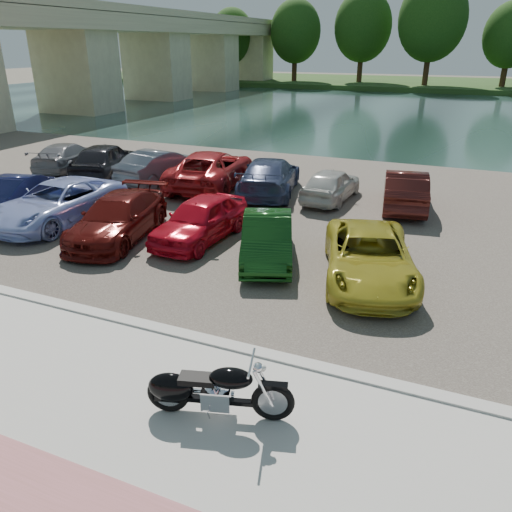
% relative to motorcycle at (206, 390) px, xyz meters
% --- Properties ---
extents(ground, '(200.00, 200.00, 0.00)m').
position_rel_motorcycle_xyz_m(ground, '(-0.31, -0.12, -0.56)').
color(ground, '#595447').
rests_on(ground, ground).
extents(promenade, '(60.00, 6.00, 0.10)m').
position_rel_motorcycle_xyz_m(promenade, '(-0.31, -1.12, -0.51)').
color(promenade, '#BBB8B0').
rests_on(promenade, ground).
extents(kerb, '(60.00, 0.30, 0.14)m').
position_rel_motorcycle_xyz_m(kerb, '(-0.31, 1.88, -0.49)').
color(kerb, '#BBB8B0').
rests_on(kerb, ground).
extents(parking_lot, '(60.00, 18.00, 0.04)m').
position_rel_motorcycle_xyz_m(parking_lot, '(-0.31, 10.88, -0.54)').
color(parking_lot, '#423C36').
rests_on(parking_lot, ground).
extents(river, '(120.00, 40.00, 0.00)m').
position_rel_motorcycle_xyz_m(river, '(-0.31, 39.88, -0.56)').
color(river, '#192D29').
rests_on(river, ground).
extents(far_bank, '(120.00, 24.00, 0.60)m').
position_rel_motorcycle_xyz_m(far_bank, '(-0.31, 71.88, -0.26)').
color(far_bank, '#204117').
rests_on(far_bank, ground).
extents(bridge, '(7.00, 56.00, 8.55)m').
position_rel_motorcycle_xyz_m(bridge, '(-28.31, 40.90, 4.96)').
color(bridge, tan).
rests_on(bridge, ground).
extents(far_trees, '(70.25, 10.68, 12.52)m').
position_rel_motorcycle_xyz_m(far_trees, '(4.05, 65.67, 6.93)').
color(far_trees, '#3B2515').
rests_on(far_trees, far_bank).
extents(motorcycle, '(2.28, 0.98, 1.05)m').
position_rel_motorcycle_xyz_m(motorcycle, '(0.00, 0.00, 0.00)').
color(motorcycle, black).
rests_on(motorcycle, promenade).
extents(car_1, '(2.07, 3.88, 1.22)m').
position_rel_motorcycle_xyz_m(car_1, '(-11.16, 6.51, 0.09)').
color(car_1, '#141840').
rests_on(car_1, parking_lot).
extents(car_2, '(2.42, 4.94, 1.35)m').
position_rel_motorcycle_xyz_m(car_2, '(-8.89, 6.38, 0.15)').
color(car_2, '#9FAEE7').
rests_on(car_2, parking_lot).
extents(car_3, '(2.61, 4.70, 1.29)m').
position_rel_motorcycle_xyz_m(car_3, '(-6.19, 5.95, 0.12)').
color(car_3, '#500E0B').
rests_on(car_3, parking_lot).
extents(car_4, '(1.74, 3.93, 1.32)m').
position_rel_motorcycle_xyz_m(car_4, '(-3.84, 6.78, 0.14)').
color(car_4, red).
rests_on(car_4, parking_lot).
extents(car_5, '(2.54, 3.95, 1.23)m').
position_rel_motorcycle_xyz_m(car_5, '(-1.48, 6.22, 0.09)').
color(car_5, '#103C11').
rests_on(car_5, parking_lot).
extents(car_6, '(3.26, 4.93, 1.26)m').
position_rel_motorcycle_xyz_m(car_6, '(1.32, 6.00, 0.11)').
color(car_6, gold).
rests_on(car_6, parking_lot).
extents(car_7, '(2.80, 4.61, 1.25)m').
position_rel_motorcycle_xyz_m(car_7, '(-13.98, 12.37, 0.10)').
color(car_7, gray).
rests_on(car_7, parking_lot).
extents(car_8, '(2.99, 4.77, 1.51)m').
position_rel_motorcycle_xyz_m(car_8, '(-11.47, 11.97, 0.24)').
color(car_8, black).
rests_on(car_8, parking_lot).
extents(car_9, '(2.11, 4.36, 1.38)m').
position_rel_motorcycle_xyz_m(car_9, '(-8.73, 12.17, 0.17)').
color(car_9, slate).
rests_on(car_9, parking_lot).
extents(car_10, '(3.24, 5.66, 1.49)m').
position_rel_motorcycle_xyz_m(car_10, '(-6.39, 12.29, 0.22)').
color(car_10, '#AA1C1F').
rests_on(car_10, parking_lot).
extents(car_11, '(3.01, 5.23, 1.43)m').
position_rel_motorcycle_xyz_m(car_11, '(-3.80, 12.22, 0.19)').
color(car_11, navy).
rests_on(car_11, parking_lot).
extents(car_12, '(1.67, 3.68, 1.23)m').
position_rel_motorcycle_xyz_m(car_12, '(-1.36, 12.34, 0.09)').
color(car_12, beige).
rests_on(car_12, parking_lot).
extents(car_13, '(2.07, 4.32, 1.37)m').
position_rel_motorcycle_xyz_m(car_13, '(1.31, 12.48, 0.16)').
color(car_13, '#411411').
rests_on(car_13, parking_lot).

